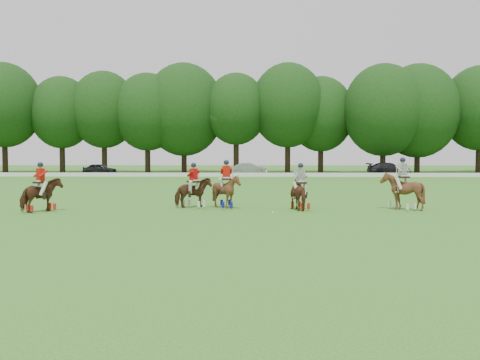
{
  "coord_description": "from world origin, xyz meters",
  "views": [
    {
      "loc": [
        2.07,
        -21.04,
        2.72
      ],
      "look_at": [
        1.48,
        4.2,
        1.4
      ],
      "focal_mm": 40.0,
      "sensor_mm": 36.0,
      "label": 1
    }
  ],
  "objects_px": {
    "car_mid": "(250,169)",
    "polo_ball": "(273,213)",
    "car_right": "(389,169)",
    "polo_red_b": "(194,192)",
    "car_left": "(100,169)",
    "polo_stripe_a": "(300,193)",
    "polo_red_a": "(41,194)",
    "polo_stripe_b": "(402,191)",
    "polo_red_c": "(226,191)"
  },
  "relations": [
    {
      "from": "car_mid",
      "to": "polo_stripe_b",
      "type": "xyz_separation_m",
      "value": [
        7.4,
        -38.3,
        0.19
      ]
    },
    {
      "from": "polo_red_a",
      "to": "polo_red_b",
      "type": "xyz_separation_m",
      "value": [
        6.73,
        2.02,
        -0.04
      ]
    },
    {
      "from": "car_right",
      "to": "polo_red_b",
      "type": "height_order",
      "value": "polo_red_b"
    },
    {
      "from": "car_right",
      "to": "polo_ball",
      "type": "xyz_separation_m",
      "value": [
        -15.27,
        -40.08,
        -0.7
      ]
    },
    {
      "from": "polo_red_a",
      "to": "car_left",
      "type": "bearing_deg",
      "value": 102.37
    },
    {
      "from": "car_right",
      "to": "polo_red_b",
      "type": "distance_m",
      "value": 42.15
    },
    {
      "from": "polo_red_c",
      "to": "car_right",
      "type": "bearing_deg",
      "value": 65.2
    },
    {
      "from": "car_right",
      "to": "polo_ball",
      "type": "height_order",
      "value": "car_right"
    },
    {
      "from": "car_mid",
      "to": "polo_red_a",
      "type": "xyz_separation_m",
      "value": [
        -9.25,
        -39.62,
        0.09
      ]
    },
    {
      "from": "polo_ball",
      "to": "car_left",
      "type": "bearing_deg",
      "value": 115.58
    },
    {
      "from": "polo_red_a",
      "to": "polo_red_b",
      "type": "relative_size",
      "value": 1.03
    },
    {
      "from": "car_left",
      "to": "polo_stripe_a",
      "type": "height_order",
      "value": "polo_stripe_a"
    },
    {
      "from": "car_mid",
      "to": "polo_red_c",
      "type": "relative_size",
      "value": 1.87
    },
    {
      "from": "polo_red_c",
      "to": "polo_stripe_b",
      "type": "bearing_deg",
      "value": -3.89
    },
    {
      "from": "car_right",
      "to": "polo_stripe_b",
      "type": "height_order",
      "value": "polo_stripe_b"
    },
    {
      "from": "polo_red_b",
      "to": "polo_stripe_b",
      "type": "bearing_deg",
      "value": -4.02
    },
    {
      "from": "polo_red_a",
      "to": "polo_red_b",
      "type": "distance_m",
      "value": 7.02
    },
    {
      "from": "car_right",
      "to": "polo_red_c",
      "type": "relative_size",
      "value": 2.19
    },
    {
      "from": "polo_red_a",
      "to": "polo_red_c",
      "type": "height_order",
      "value": "polo_red_c"
    },
    {
      "from": "polo_red_a",
      "to": "polo_red_b",
      "type": "height_order",
      "value": "polo_red_a"
    },
    {
      "from": "polo_red_a",
      "to": "polo_stripe_a",
      "type": "relative_size",
      "value": 1.03
    },
    {
      "from": "polo_red_b",
      "to": "polo_stripe_b",
      "type": "relative_size",
      "value": 0.89
    },
    {
      "from": "car_mid",
      "to": "polo_red_a",
      "type": "relative_size",
      "value": 1.93
    },
    {
      "from": "car_left",
      "to": "polo_red_b",
      "type": "distance_m",
      "value": 40.64
    },
    {
      "from": "car_left",
      "to": "polo_red_c",
      "type": "xyz_separation_m",
      "value": [
        17.02,
        -37.74,
        0.17
      ]
    },
    {
      "from": "polo_red_c",
      "to": "car_mid",
      "type": "bearing_deg",
      "value": 88.61
    },
    {
      "from": "car_mid",
      "to": "polo_stripe_b",
      "type": "distance_m",
      "value": 39.01
    },
    {
      "from": "polo_red_c",
      "to": "polo_stripe_a",
      "type": "height_order",
      "value": "polo_red_c"
    },
    {
      "from": "polo_stripe_a",
      "to": "car_left",
      "type": "bearing_deg",
      "value": 118.14
    },
    {
      "from": "car_right",
      "to": "polo_red_c",
      "type": "bearing_deg",
      "value": 150.58
    },
    {
      "from": "car_mid",
      "to": "polo_ball",
      "type": "distance_m",
      "value": 40.1
    },
    {
      "from": "car_left",
      "to": "polo_stripe_b",
      "type": "bearing_deg",
      "value": -144.2
    },
    {
      "from": "polo_stripe_a",
      "to": "polo_red_c",
      "type": "bearing_deg",
      "value": 168.98
    },
    {
      "from": "car_left",
      "to": "polo_red_c",
      "type": "height_order",
      "value": "polo_red_c"
    },
    {
      "from": "car_right",
      "to": "polo_stripe_a",
      "type": "bearing_deg",
      "value": 155.48
    },
    {
      "from": "car_left",
      "to": "polo_ball",
      "type": "bearing_deg",
      "value": -152.11
    },
    {
      "from": "polo_red_b",
      "to": "polo_stripe_b",
      "type": "height_order",
      "value": "polo_stripe_b"
    },
    {
      "from": "car_right",
      "to": "car_left",
      "type": "bearing_deg",
      "value": 85.38
    },
    {
      "from": "polo_red_c",
      "to": "polo_ball",
      "type": "distance_m",
      "value": 3.28
    },
    {
      "from": "polo_stripe_a",
      "to": "polo_ball",
      "type": "xyz_separation_m",
      "value": [
        -1.37,
        -1.65,
        -0.74
      ]
    },
    {
      "from": "car_right",
      "to": "polo_ball",
      "type": "bearing_deg",
      "value": 154.52
    },
    {
      "from": "car_right",
      "to": "polo_stripe_a",
      "type": "xyz_separation_m",
      "value": [
        -13.91,
        -38.42,
        0.04
      ]
    },
    {
      "from": "polo_red_a",
      "to": "polo_stripe_b",
      "type": "height_order",
      "value": "polo_stripe_b"
    },
    {
      "from": "polo_red_b",
      "to": "polo_red_c",
      "type": "relative_size",
      "value": 0.94
    },
    {
      "from": "polo_red_a",
      "to": "car_right",
      "type": "bearing_deg",
      "value": 56.96
    },
    {
      "from": "car_right",
      "to": "polo_red_b",
      "type": "xyz_separation_m",
      "value": [
        -19.04,
        -37.6,
        0.03
      ]
    },
    {
      "from": "polo_red_a",
      "to": "polo_stripe_b",
      "type": "distance_m",
      "value": 16.71
    },
    {
      "from": "polo_red_a",
      "to": "polo_red_c",
      "type": "xyz_separation_m",
      "value": [
        8.33,
        1.89,
        0.03
      ]
    },
    {
      "from": "car_right",
      "to": "polo_stripe_b",
      "type": "distance_m",
      "value": 39.37
    },
    {
      "from": "polo_red_a",
      "to": "polo_ball",
      "type": "xyz_separation_m",
      "value": [
        10.49,
        -0.46,
        -0.77
      ]
    }
  ]
}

